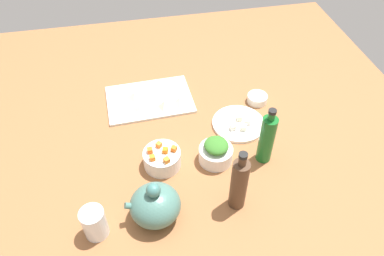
# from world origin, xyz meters

# --- Properties ---
(tabletop) EXTENTS (1.90, 1.90, 0.03)m
(tabletop) POSITION_xyz_m (0.00, 0.00, 0.01)
(tabletop) COLOR #955E37
(tabletop) RESTS_ON ground
(cutting_board) EXTENTS (0.37, 0.26, 0.01)m
(cutting_board) POSITION_xyz_m (0.14, -0.25, 0.03)
(cutting_board) COLOR silver
(cutting_board) RESTS_ON tabletop
(plate_tofu) EXTENTS (0.21, 0.21, 0.01)m
(plate_tofu) POSITION_xyz_m (-0.19, -0.03, 0.04)
(plate_tofu) COLOR white
(plate_tofu) RESTS_ON tabletop
(bowl_greens) EXTENTS (0.12, 0.12, 0.06)m
(bowl_greens) POSITION_xyz_m (-0.06, 0.13, 0.06)
(bowl_greens) COLOR white
(bowl_greens) RESTS_ON tabletop
(bowl_carrots) EXTENTS (0.13, 0.13, 0.06)m
(bowl_carrots) POSITION_xyz_m (0.13, 0.11, 0.06)
(bowl_carrots) COLOR white
(bowl_carrots) RESTS_ON tabletop
(bowl_small_side) EXTENTS (0.08, 0.08, 0.03)m
(bowl_small_side) POSITION_xyz_m (-0.31, -0.15, 0.05)
(bowl_small_side) COLOR white
(bowl_small_side) RESTS_ON tabletop
(teapot) EXTENTS (0.17, 0.16, 0.16)m
(teapot) POSITION_xyz_m (0.18, 0.32, 0.09)
(teapot) COLOR #47746A
(teapot) RESTS_ON tabletop
(bottle_0) EXTENTS (0.05, 0.05, 0.25)m
(bottle_0) POSITION_xyz_m (-0.08, 0.32, 0.14)
(bottle_0) COLOR #4C3322
(bottle_0) RESTS_ON tabletop
(bottle_1) EXTENTS (0.05, 0.05, 0.24)m
(bottle_1) POSITION_xyz_m (-0.23, 0.15, 0.13)
(bottle_1) COLOR #1A6827
(bottle_1) RESTS_ON tabletop
(drinking_glass_0) EXTENTS (0.07, 0.07, 0.11)m
(drinking_glass_0) POSITION_xyz_m (0.37, 0.34, 0.08)
(drinking_glass_0) COLOR white
(drinking_glass_0) RESTS_ON tabletop
(carrot_cube_0) EXTENTS (0.02, 0.02, 0.02)m
(carrot_cube_0) POSITION_xyz_m (0.09, 0.11, 0.10)
(carrot_cube_0) COLOR orange
(carrot_cube_0) RESTS_ON bowl_carrots
(carrot_cube_1) EXTENTS (0.02, 0.02, 0.02)m
(carrot_cube_1) POSITION_xyz_m (0.17, 0.14, 0.10)
(carrot_cube_1) COLOR orange
(carrot_cube_1) RESTS_ON bowl_carrots
(carrot_cube_2) EXTENTS (0.03, 0.03, 0.02)m
(carrot_cube_2) POSITION_xyz_m (0.14, 0.08, 0.10)
(carrot_cube_2) COLOR orange
(carrot_cube_2) RESTS_ON bowl_carrots
(carrot_cube_3) EXTENTS (0.02, 0.02, 0.02)m
(carrot_cube_3) POSITION_xyz_m (0.12, 0.16, 0.10)
(carrot_cube_3) COLOR orange
(carrot_cube_3) RESTS_ON bowl_carrots
(carrot_cube_4) EXTENTS (0.02, 0.02, 0.02)m
(carrot_cube_4) POSITION_xyz_m (0.17, 0.10, 0.10)
(carrot_cube_4) COLOR orange
(carrot_cube_4) RESTS_ON bowl_carrots
(carrot_cube_5) EXTENTS (0.02, 0.02, 0.02)m
(carrot_cube_5) POSITION_xyz_m (0.12, 0.11, 0.10)
(carrot_cube_5) COLOR orange
(carrot_cube_5) RESTS_ON bowl_carrots
(chopped_greens_mound) EXTENTS (0.10, 0.10, 0.04)m
(chopped_greens_mound) POSITION_xyz_m (-0.06, 0.13, 0.11)
(chopped_greens_mound) COLOR #377629
(chopped_greens_mound) RESTS_ON bowl_greens
(tofu_cube_0) EXTENTS (0.03, 0.03, 0.02)m
(tofu_cube_0) POSITION_xyz_m (-0.20, 0.01, 0.05)
(tofu_cube_0) COLOR white
(tofu_cube_0) RESTS_ON plate_tofu
(tofu_cube_1) EXTENTS (0.03, 0.03, 0.02)m
(tofu_cube_1) POSITION_xyz_m (-0.16, -0.00, 0.05)
(tofu_cube_1) COLOR white
(tofu_cube_1) RESTS_ON plate_tofu
(tofu_cube_2) EXTENTS (0.03, 0.03, 0.02)m
(tofu_cube_2) POSITION_xyz_m (-0.20, -0.05, 0.05)
(tofu_cube_2) COLOR #F8F4CB
(tofu_cube_2) RESTS_ON plate_tofu
(tofu_cube_3) EXTENTS (0.03, 0.03, 0.02)m
(tofu_cube_3) POSITION_xyz_m (-0.23, -0.02, 0.05)
(tofu_cube_3) COLOR white
(tofu_cube_3) RESTS_ON plate_tofu
(dumpling_0) EXTENTS (0.07, 0.06, 0.02)m
(dumpling_0) POSITION_xyz_m (0.18, -0.19, 0.05)
(dumpling_0) COLOR beige
(dumpling_0) RESTS_ON cutting_board
(dumpling_1) EXTENTS (0.06, 0.06, 0.03)m
(dumpling_1) POSITION_xyz_m (0.20, -0.27, 0.05)
(dumpling_1) COLOR beige
(dumpling_1) RESTS_ON cutting_board
(dumpling_2) EXTENTS (0.06, 0.05, 0.03)m
(dumpling_2) POSITION_xyz_m (0.08, -0.18, 0.06)
(dumpling_2) COLOR beige
(dumpling_2) RESTS_ON cutting_board
(dumpling_3) EXTENTS (0.06, 0.06, 0.02)m
(dumpling_3) POSITION_xyz_m (0.09, -0.26, 0.05)
(dumpling_3) COLOR beige
(dumpling_3) RESTS_ON cutting_board
(dumpling_4) EXTENTS (0.06, 0.05, 0.03)m
(dumpling_4) POSITION_xyz_m (0.02, -0.19, 0.06)
(dumpling_4) COLOR beige
(dumpling_4) RESTS_ON cutting_board
(dumpling_5) EXTENTS (0.08, 0.08, 0.03)m
(dumpling_5) POSITION_xyz_m (0.02, -0.30, 0.05)
(dumpling_5) COLOR beige
(dumpling_5) RESTS_ON cutting_board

